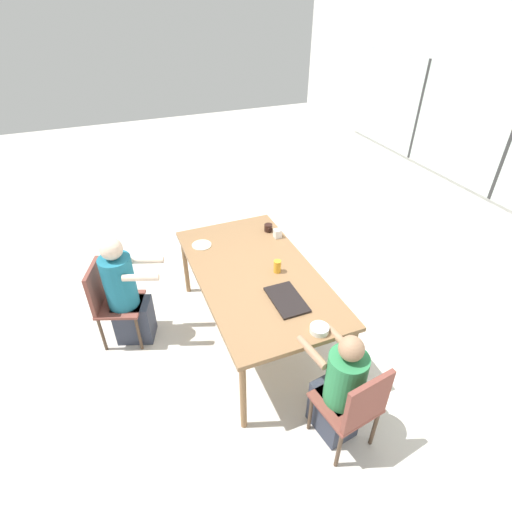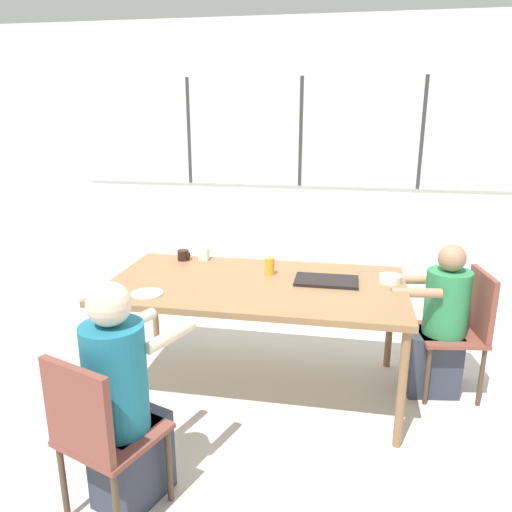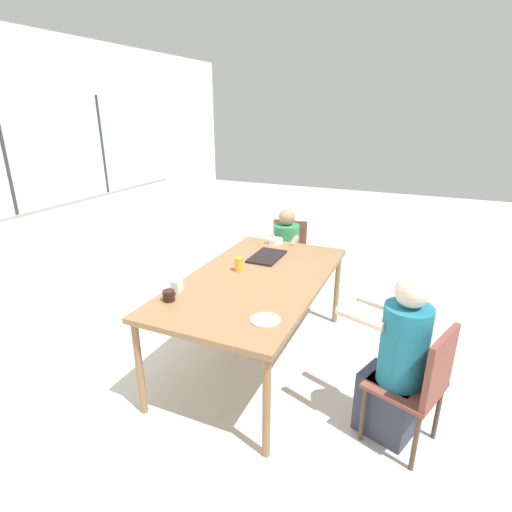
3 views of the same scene
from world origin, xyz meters
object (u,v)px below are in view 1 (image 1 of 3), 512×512
Objects in this scene: chair_for_man_blue_shirt at (356,405)px; bowl_white_shallow at (319,329)px; person_man_blue_shirt at (339,391)px; coffee_mug at (268,228)px; juice_glass at (277,266)px; person_woman_green_shirt at (126,296)px; chair_for_woman_green_shirt at (109,298)px; milk_carton_small at (277,233)px.

chair_for_man_blue_shirt is 0.57m from bowl_white_shallow.
coffee_mug is (-1.81, 0.21, 0.34)m from person_man_blue_shirt.
coffee_mug is at bearing 76.10° from chair_for_man_blue_shirt.
person_man_blue_shirt is at bearing -0.21° from juice_glass.
juice_glass is at bearing 82.42° from chair_for_man_blue_shirt.
person_woman_green_shirt is at bearing -134.37° from bowl_white_shallow.
bowl_white_shallow is (1.33, 1.45, 0.28)m from chair_for_woman_green_shirt.
coffee_mug is (-1.98, 0.19, 0.30)m from chair_for_man_blue_shirt.
milk_carton_small reaches higher than bowl_white_shallow.
chair_for_woman_green_shirt is 9.39× the size of coffee_mug.
coffee_mug is 0.15m from milk_carton_small.
milk_carton_small is (-0.06, 1.56, 0.29)m from person_woman_green_shirt.
person_man_blue_shirt is at bearing 2.08° from bowl_white_shallow.
chair_for_man_blue_shirt is at bearing 57.11° from person_woman_green_shirt.
bowl_white_shallow is (1.48, -0.22, -0.01)m from coffee_mug.
chair_for_woman_green_shirt is 5.96× the size of bowl_white_shallow.
bowl_white_shallow is (1.27, 1.30, 0.27)m from person_woman_green_shirt.
bowl_white_shallow is at bearing 83.61° from person_man_blue_shirt.
juice_glass reaches higher than chair_for_woman_green_shirt.
milk_carton_small is (-0.01, 1.71, 0.30)m from chair_for_woman_green_shirt.
person_man_blue_shirt is (-0.16, -0.02, -0.04)m from chair_for_man_blue_shirt.
juice_glass reaches higher than bowl_white_shallow.
person_woman_green_shirt reaches higher than juice_glass.
person_man_blue_shirt reaches higher than juice_glass.
coffee_mug is at bearing -165.65° from milk_carton_small.
person_man_blue_shirt is 11.68× the size of milk_carton_small.
bowl_white_shallow is (-0.50, -0.04, 0.28)m from chair_for_man_blue_shirt.
milk_carton_small is 0.62× the size of bowl_white_shallow.
chair_for_woman_green_shirt is 1.00× the size of chair_for_man_blue_shirt.
juice_glass is (-1.13, 0.00, 0.36)m from person_man_blue_shirt.
chair_for_man_blue_shirt is at bearing 4.19° from bowl_white_shallow.
coffee_mug is 0.71m from juice_glass.
person_man_blue_shirt reaches higher than milk_carton_small.
person_woman_green_shirt is (-1.77, -1.34, 0.02)m from chair_for_man_blue_shirt.
chair_for_man_blue_shirt is 9.39× the size of coffee_mug.
person_woman_green_shirt is 12.92× the size of milk_carton_small.
person_woman_green_shirt is 1.43m from juice_glass.
coffee_mug is 1.50m from bowl_white_shallow.
person_woman_green_shirt is 1.11× the size of person_man_blue_shirt.
juice_glass is 0.83× the size of bowl_white_shallow.
person_woman_green_shirt is 12.63× the size of coffee_mug.
person_woman_green_shirt reaches higher than bowl_white_shallow.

